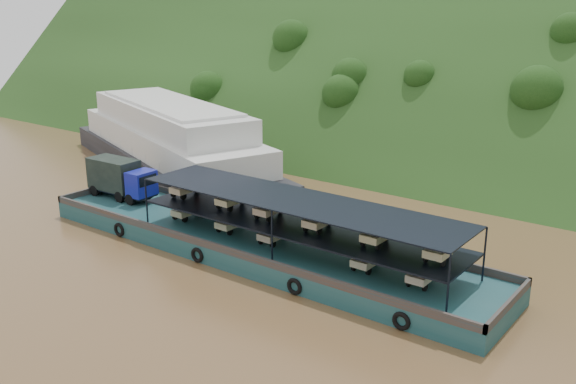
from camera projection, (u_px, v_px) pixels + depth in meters
The scene contains 4 objects.
ground at pixel (285, 251), 44.47m from camera, with size 160.00×160.00×0.00m, color brown.
hillside at pixel (479, 154), 71.96m from camera, with size 140.00×28.00×28.00m, color #1C3413.
cargo_barge at pixel (244, 236), 44.33m from camera, with size 35.00×7.18×4.54m.
passenger_ferry at pixel (170, 142), 63.99m from camera, with size 35.95×20.57×7.11m.
Camera 1 is at (25.09, -32.87, 16.85)m, focal length 40.00 mm.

